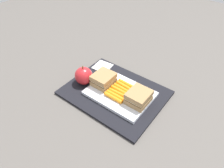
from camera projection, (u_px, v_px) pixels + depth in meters
name	position (u px, v px, depth m)	size (l,w,h in m)	color
ground_plane	(115.00, 94.00, 0.79)	(2.40, 2.40, 0.00)	#56514C
lunchbag_mat	(115.00, 93.00, 0.79)	(0.36, 0.28, 0.01)	black
food_tray	(120.00, 93.00, 0.77)	(0.23, 0.17, 0.01)	white
sandwich_half_left	(139.00, 97.00, 0.72)	(0.07, 0.08, 0.04)	#9E7A4C
sandwich_half_right	(104.00, 79.00, 0.79)	(0.07, 0.08, 0.04)	#9E7A4C
carrot_sticks_bundle	(120.00, 91.00, 0.76)	(0.08, 0.10, 0.02)	orange
apple	(84.00, 76.00, 0.80)	(0.07, 0.07, 0.08)	red
paper_napkin	(103.00, 66.00, 0.90)	(0.07, 0.07, 0.00)	white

